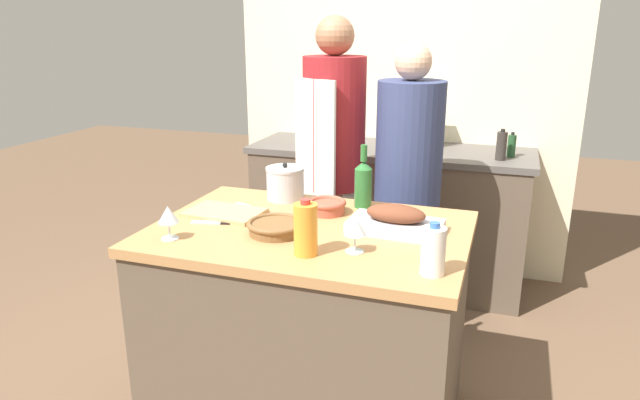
% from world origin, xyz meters
% --- Properties ---
extents(kitchen_island, '(1.26, 0.88, 0.90)m').
position_xyz_m(kitchen_island, '(0.00, 0.00, 0.45)').
color(kitchen_island, brown).
rests_on(kitchen_island, ground_plane).
extents(back_counter, '(1.81, 0.60, 0.92)m').
position_xyz_m(back_counter, '(0.00, 1.54, 0.46)').
color(back_counter, brown).
rests_on(back_counter, ground_plane).
extents(back_wall, '(2.31, 0.10, 2.55)m').
position_xyz_m(back_wall, '(0.00, 1.89, 1.27)').
color(back_wall, beige).
rests_on(back_wall, ground_plane).
extents(roasting_pan, '(0.37, 0.22, 0.11)m').
position_xyz_m(roasting_pan, '(0.33, 0.07, 0.94)').
color(roasting_pan, '#BCBCC1').
rests_on(roasting_pan, kitchen_island).
extents(wicker_basket, '(0.23, 0.23, 0.05)m').
position_xyz_m(wicker_basket, '(-0.10, -0.10, 0.93)').
color(wicker_basket, brown).
rests_on(wicker_basket, kitchen_island).
extents(cutting_board, '(0.33, 0.23, 0.02)m').
position_xyz_m(cutting_board, '(-0.40, 0.04, 0.91)').
color(cutting_board, tan).
rests_on(cutting_board, kitchen_island).
extents(stock_pot, '(0.18, 0.18, 0.17)m').
position_xyz_m(stock_pot, '(-0.24, 0.34, 0.97)').
color(stock_pot, '#B7B7BC').
rests_on(stock_pot, kitchen_island).
extents(mixing_bowl, '(0.17, 0.17, 0.06)m').
position_xyz_m(mixing_bowl, '(0.01, 0.20, 0.93)').
color(mixing_bowl, '#A84C38').
rests_on(mixing_bowl, kitchen_island).
extents(juice_jug, '(0.08, 0.08, 0.21)m').
position_xyz_m(juice_jug, '(0.08, -0.26, 0.99)').
color(juice_jug, orange).
rests_on(juice_jug, kitchen_island).
extents(milk_jug, '(0.08, 0.08, 0.18)m').
position_xyz_m(milk_jug, '(0.53, -0.28, 0.98)').
color(milk_jug, white).
rests_on(milk_jug, kitchen_island).
extents(wine_bottle_green, '(0.08, 0.08, 0.28)m').
position_xyz_m(wine_bottle_green, '(0.13, 0.34, 1.01)').
color(wine_bottle_green, '#28662D').
rests_on(wine_bottle_green, kitchen_island).
extents(wine_glass_left, '(0.08, 0.08, 0.13)m').
position_xyz_m(wine_glass_left, '(-0.46, -0.28, 0.99)').
color(wine_glass_left, silver).
rests_on(wine_glass_left, kitchen_island).
extents(wine_glass_right, '(0.08, 0.08, 0.13)m').
position_xyz_m(wine_glass_right, '(0.24, -0.18, 0.99)').
color(wine_glass_right, silver).
rests_on(wine_glass_right, kitchen_island).
extents(knife_chef, '(0.20, 0.08, 0.01)m').
position_xyz_m(knife_chef, '(-0.38, -0.07, 0.90)').
color(knife_chef, '#B7B7BC').
rests_on(knife_chef, kitchen_island).
extents(knife_paring, '(0.14, 0.08, 0.01)m').
position_xyz_m(knife_paring, '(-0.35, 0.17, 0.90)').
color(knife_paring, '#B7B7BC').
rests_on(knife_paring, kitchen_island).
extents(stand_mixer, '(0.18, 0.14, 0.34)m').
position_xyz_m(stand_mixer, '(0.19, 1.65, 1.06)').
color(stand_mixer, silver).
rests_on(stand_mixer, back_counter).
extents(condiment_bottle_tall, '(0.05, 0.05, 0.15)m').
position_xyz_m(condiment_bottle_tall, '(0.74, 1.52, 0.98)').
color(condiment_bottle_tall, '#234C28').
rests_on(condiment_bottle_tall, back_counter).
extents(condiment_bottle_short, '(0.06, 0.06, 0.18)m').
position_xyz_m(condiment_bottle_short, '(0.68, 1.41, 1.00)').
color(condiment_bottle_short, '#332D28').
rests_on(condiment_bottle_short, back_counter).
extents(person_cook_aproned, '(0.35, 0.37, 1.73)m').
position_xyz_m(person_cook_aproned, '(-0.16, 0.84, 0.96)').
color(person_cook_aproned, beige).
rests_on(person_cook_aproned, ground_plane).
extents(person_cook_guest, '(0.35, 0.35, 1.60)m').
position_xyz_m(person_cook_guest, '(0.24, 0.87, 0.88)').
color(person_cook_guest, beige).
rests_on(person_cook_guest, ground_plane).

